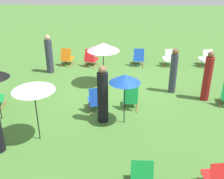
% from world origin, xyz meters
% --- Properties ---
extents(ground_plane, '(40.00, 40.00, 0.00)m').
position_xyz_m(ground_plane, '(0.00, 0.00, 0.00)').
color(ground_plane, '#477A33').
extents(deckchair_0, '(0.57, 0.81, 0.83)m').
position_xyz_m(deckchair_0, '(-2.43, 5.32, 0.37)').
color(deckchair_0, olive).
rests_on(deckchair_0, ground).
extents(deckchair_2, '(0.61, 0.84, 0.83)m').
position_xyz_m(deckchair_2, '(2.24, -2.49, 0.37)').
color(deckchair_2, olive).
rests_on(deckchair_2, ground).
extents(deckchair_3, '(0.48, 0.76, 0.83)m').
position_xyz_m(deckchair_3, '(-1.14, -2.56, 0.37)').
color(deckchair_3, olive).
rests_on(deckchair_3, ground).
extents(deckchair_5, '(0.49, 0.77, 0.83)m').
position_xyz_m(deckchair_5, '(-0.78, 5.29, 0.37)').
color(deckchair_5, olive).
rests_on(deckchair_5, ground).
extents(deckchair_6, '(0.64, 0.85, 0.83)m').
position_xyz_m(deckchair_6, '(0.52, 1.76, 0.37)').
color(deckchair_6, olive).
rests_on(deckchair_6, ground).
extents(deckchair_8, '(0.69, 0.87, 0.83)m').
position_xyz_m(deckchair_8, '(1.11, -2.39, 0.37)').
color(deckchair_8, olive).
rests_on(deckchair_8, ground).
extents(deckchair_9, '(0.53, 0.79, 0.83)m').
position_xyz_m(deckchair_9, '(-2.57, -2.54, 0.37)').
color(deckchair_9, olive).
rests_on(deckchair_9, ground).
extents(deckchair_10, '(0.61, 0.84, 0.83)m').
position_xyz_m(deckchair_10, '(-4.29, -2.56, 0.37)').
color(deckchair_10, olive).
rests_on(deckchair_10, ground).
extents(deckchair_12, '(0.55, 0.80, 0.83)m').
position_xyz_m(deckchair_12, '(-0.66, 1.57, 0.37)').
color(deckchair_12, olive).
rests_on(deckchair_12, ground).
extents(umbrella_0, '(1.14, 1.14, 1.74)m').
position_xyz_m(umbrella_0, '(1.99, 3.47, 1.64)').
color(umbrella_0, black).
rests_on(umbrella_0, ground).
extents(umbrella_2, '(1.26, 1.26, 1.73)m').
position_xyz_m(umbrella_2, '(0.38, -0.32, 1.58)').
color(umbrella_2, black).
rests_on(umbrella_2, ground).
extents(umbrella_3, '(0.94, 0.94, 1.63)m').
position_xyz_m(umbrella_3, '(-0.42, 2.52, 1.50)').
color(umbrella_3, black).
rests_on(umbrella_3, ground).
extents(person_1, '(0.36, 0.36, 1.81)m').
position_xyz_m(person_1, '(-3.35, 0.88, 0.86)').
color(person_1, maroon).
rests_on(person_1, ground).
extents(person_2, '(0.34, 0.34, 1.70)m').
position_xyz_m(person_2, '(2.84, -1.55, 0.80)').
color(person_2, '#333847').
rests_on(person_2, ground).
extents(person_3, '(0.34, 0.34, 1.86)m').
position_xyz_m(person_3, '(0.24, 2.44, 0.88)').
color(person_3, black).
rests_on(person_3, ground).
extents(person_4, '(0.34, 0.34, 1.72)m').
position_xyz_m(person_4, '(-2.26, 0.29, 0.84)').
color(person_4, '#333847').
rests_on(person_4, ground).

